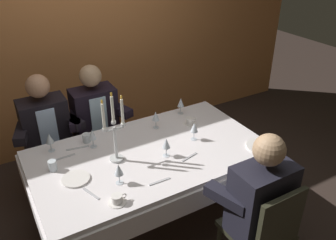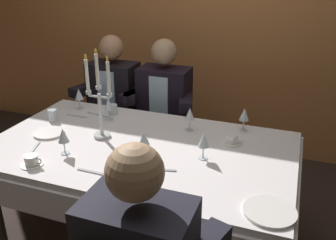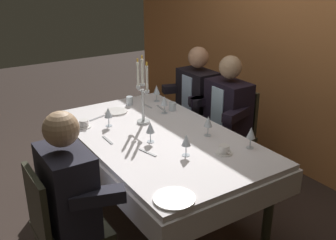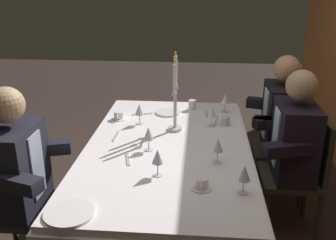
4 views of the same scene
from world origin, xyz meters
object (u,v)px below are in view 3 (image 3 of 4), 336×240
object	(u,v)px
dining_table	(158,148)
seated_diner_0	(198,95)
wine_glass_4	(157,90)
wine_glass_5	(186,141)
dinner_plate_0	(116,112)
dinner_plate_1	(174,199)
wine_glass_0	(164,101)
candelabra	(143,96)
wine_glass_1	(150,128)
seated_diner_1	(228,108)
wine_glass_3	(208,122)
coffee_cup_1	(224,150)
wine_glass_2	(251,133)
water_tumbler_1	(172,106)
water_tumbler_0	(130,101)
seated_diner_2	(67,190)
coffee_cup_0	(84,124)
wine_glass_6	(108,113)

from	to	relation	value
dining_table	seated_diner_0	bearing A→B (deg)	126.00
wine_glass_4	wine_glass_5	distance (m)	1.20
dinner_plate_0	seated_diner_0	world-z (taller)	seated_diner_0
dinner_plate_1	wine_glass_0	distance (m)	1.41
candelabra	wine_glass_1	distance (m)	0.41
seated_diner_1	seated_diner_0	bearing A→B (deg)	180.00
wine_glass_3	coffee_cup_1	bearing A→B (deg)	-17.25
wine_glass_2	wine_glass_4	distance (m)	1.27
water_tumbler_1	water_tumbler_0	bearing A→B (deg)	-143.36
dining_table	dinner_plate_1	distance (m)	0.94
dining_table	wine_glass_5	size ratio (longest dim) A/B	11.83
seated_diner_0	wine_glass_3	bearing A→B (deg)	-32.65
wine_glass_1	seated_diner_2	xyz separation A→B (m)	(0.31, -0.77, -0.12)
candelabra	coffee_cup_1	bearing A→B (deg)	13.59
wine_glass_0	wine_glass_5	distance (m)	0.86
water_tumbler_1	seated_diner_0	size ratio (longest dim) A/B	0.06
wine_glass_1	coffee_cup_0	xyz separation A→B (m)	(-0.56, -0.31, -0.09)
coffee_cup_0	coffee_cup_1	xyz separation A→B (m)	(1.01, 0.66, 0.00)
wine_glass_0	seated_diner_1	world-z (taller)	seated_diner_1
wine_glass_2	wine_glass_5	size ratio (longest dim) A/B	1.00
wine_glass_0	coffee_cup_0	world-z (taller)	wine_glass_0
wine_glass_3	wine_glass_1	bearing A→B (deg)	-108.00
candelabra	dinner_plate_0	bearing A→B (deg)	-166.96
seated_diner_0	seated_diner_2	bearing A→B (deg)	-59.63
wine_glass_5	seated_diner_1	distance (m)	1.08
wine_glass_0	wine_glass_2	world-z (taller)	same
dinner_plate_1	seated_diner_1	distance (m)	1.63
wine_glass_1	wine_glass_3	bearing A→B (deg)	72.00
dining_table	water_tumbler_1	world-z (taller)	water_tumbler_1
water_tumbler_1	seated_diner_2	xyz separation A→B (m)	(0.79, -1.29, -0.04)
wine_glass_0	coffee_cup_1	size ratio (longest dim) A/B	1.24
wine_glass_6	water_tumbler_0	bearing A→B (deg)	133.59
candelabra	wine_glass_6	xyz separation A→B (m)	(-0.10, -0.28, -0.13)
candelabra	dining_table	bearing A→B (deg)	-6.49
wine_glass_2	coffee_cup_1	xyz separation A→B (m)	(-0.03, -0.22, -0.09)
dining_table	wine_glass_2	bearing A→B (deg)	38.11
dinner_plate_1	wine_glass_5	size ratio (longest dim) A/B	1.51
dinner_plate_0	seated_diner_2	world-z (taller)	seated_diner_2
dining_table	candelabra	size ratio (longest dim) A/B	3.31
candelabra	seated_diner_2	world-z (taller)	candelabra
wine_glass_5	seated_diner_1	xyz separation A→B (m)	(-0.58, 0.91, -0.12)
water_tumbler_0	water_tumbler_1	world-z (taller)	water_tumbler_0
wine_glass_4	seated_diner_0	bearing A→B (deg)	83.54
wine_glass_3	wine_glass_4	bearing A→B (deg)	174.27
wine_glass_0	water_tumbler_1	xyz separation A→B (m)	(-0.02, 0.10, -0.08)
dinner_plate_1	wine_glass_6	size ratio (longest dim) A/B	1.51
wine_glass_3	wine_glass_6	distance (m)	0.83
candelabra	wine_glass_6	size ratio (longest dim) A/B	3.57
wine_glass_1	wine_glass_2	distance (m)	0.75
wine_glass_0	water_tumbler_0	world-z (taller)	wine_glass_0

